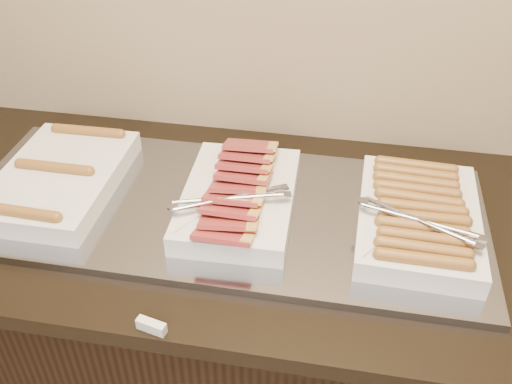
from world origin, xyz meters
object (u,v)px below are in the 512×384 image
dish_left (60,178)px  counter (232,335)px  warming_tray (222,209)px  dish_center (238,197)px  dish_right (418,217)px

dish_left → counter: bearing=-0.0°
warming_tray → dish_center: dish_center is taller
counter → dish_right: size_ratio=5.30×
dish_left → dish_right: dish_right is taller
dish_right → dish_center: bearing=-178.5°
warming_tray → dish_left: bearing=180.0°
counter → dish_right: (0.43, -0.00, 0.50)m
dish_center → dish_left: bearing=177.6°
dish_right → counter: bearing=-179.0°
warming_tray → dish_left: (-0.39, 0.00, 0.04)m
dish_center → dish_right: dish_center is taller
dish_left → warming_tray: bearing=-0.0°
warming_tray → dish_right: (0.44, -0.00, 0.04)m
warming_tray → dish_center: size_ratio=3.06×
warming_tray → dish_center: (0.04, -0.00, 0.04)m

